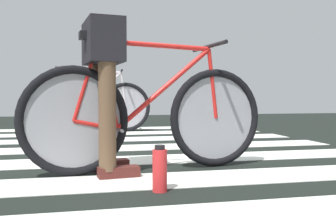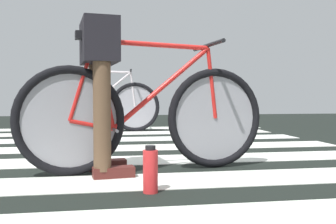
{
  "view_description": "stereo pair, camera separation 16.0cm",
  "coord_description": "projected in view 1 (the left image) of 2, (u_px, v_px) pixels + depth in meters",
  "views": [
    {
      "loc": [
        0.03,
        -3.26,
        0.54
      ],
      "look_at": [
        0.66,
        -0.36,
        0.41
      ],
      "focal_mm": 40.56,
      "sensor_mm": 36.0,
      "label": 1
    },
    {
      "loc": [
        0.19,
        -3.26,
        0.54
      ],
      "look_at": [
        0.66,
        -0.36,
        0.41
      ],
      "focal_mm": 40.56,
      "sensor_mm": 36.0,
      "label": 2
    }
  ],
  "objects": [
    {
      "name": "ground",
      "position": [
        83.0,
        159.0,
        3.2
      ],
      "size": [
        18.0,
        14.0,
        0.02
      ],
      "color": "black"
    },
    {
      "name": "cyclist_1_of_2",
      "position": [
        104.0,
        75.0,
        2.49
      ],
      "size": [
        0.36,
        0.44,
        1.01
      ],
      "rotation": [
        0.0,
        0.0,
        0.14
      ],
      "color": "brown",
      "rests_on": "ground"
    },
    {
      "name": "crosswalk_markings",
      "position": [
        79.0,
        155.0,
        3.32
      ],
      "size": [
        5.48,
        5.76,
        0.0
      ],
      "color": "silver",
      "rests_on": "ground"
    },
    {
      "name": "bicycle_1_of_2",
      "position": [
        149.0,
        115.0,
        2.61
      ],
      "size": [
        1.73,
        0.52,
        0.93
      ],
      "rotation": [
        0.0,
        0.0,
        0.14
      ],
      "color": "black",
      "rests_on": "ground"
    },
    {
      "name": "water_bottle",
      "position": [
        160.0,
        169.0,
        2.05
      ],
      "size": [
        0.08,
        0.08,
        0.25
      ],
      "color": "red",
      "rests_on": "ground"
    },
    {
      "name": "bicycle_2_of_2",
      "position": [
        90.0,
        105.0,
        5.43
      ],
      "size": [
        1.74,
        0.52,
        0.93
      ],
      "rotation": [
        0.0,
        0.0,
        -0.05
      ],
      "color": "black",
      "rests_on": "ground"
    }
  ]
}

